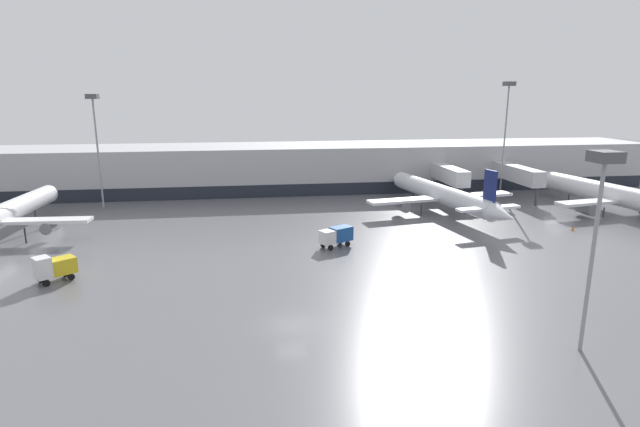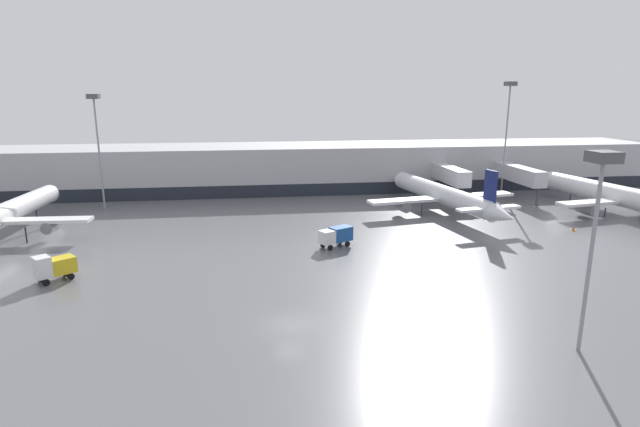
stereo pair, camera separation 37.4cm
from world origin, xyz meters
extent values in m
plane|color=slate|center=(0.00, 0.00, 0.00)|extent=(320.00, 320.00, 0.00)
cube|color=#B2B2B7|center=(0.00, 62.00, 4.50)|extent=(160.00, 16.00, 9.00)
cube|color=#1E232D|center=(0.00, 53.95, 1.20)|extent=(156.80, 0.10, 2.40)
cube|color=#BCBCC1|center=(33.56, 47.72, 4.60)|extent=(2.60, 12.56, 2.80)
cylinder|color=#3F4247|center=(33.56, 42.04, 1.60)|extent=(0.44, 0.44, 3.20)
cube|color=#BCBCC1|center=(46.42, 46.72, 4.60)|extent=(2.60, 14.56, 2.80)
cylinder|color=#3F4247|center=(46.42, 40.04, 1.60)|extent=(0.44, 0.44, 3.20)
cone|color=white|center=(-35.23, 47.41, 3.35)|extent=(2.81, 3.21, 2.66)
cylinder|color=slate|center=(-29.44, 29.32, 1.95)|extent=(1.68, 2.81, 1.54)
cylinder|color=#2D2D33|center=(-35.59, 40.48, 1.05)|extent=(0.20, 0.20, 2.09)
cylinder|color=#2D2D33|center=(-32.36, 28.70, 1.05)|extent=(0.20, 0.20, 2.09)
cylinder|color=white|center=(56.13, 33.11, 3.00)|extent=(7.83, 30.65, 3.38)
cone|color=white|center=(53.61, 50.02, 3.00)|extent=(3.72, 4.15, 3.21)
cube|color=white|center=(56.25, 32.35, 2.32)|extent=(23.46, 6.13, 0.44)
cylinder|color=slate|center=(49.79, 31.39, 1.30)|extent=(2.28, 3.24, 1.86)
cylinder|color=#2D2D33|center=(54.67, 42.90, 0.74)|extent=(0.20, 0.20, 1.48)
cylinder|color=#2D2D33|center=(52.67, 31.05, 0.74)|extent=(0.20, 0.20, 1.48)
cylinder|color=#2D2D33|center=(60.05, 32.15, 0.74)|extent=(0.20, 0.20, 1.48)
cylinder|color=silver|center=(27.93, 37.99, 3.12)|extent=(7.63, 28.03, 2.98)
cone|color=silver|center=(25.31, 53.37, 3.12)|extent=(3.34, 3.71, 2.83)
cone|color=silver|center=(30.65, 22.03, 3.12)|extent=(3.39, 4.86, 2.68)
cube|color=silver|center=(28.05, 37.31, 2.53)|extent=(25.77, 7.03, 0.44)
cube|color=silver|center=(30.09, 25.33, 3.42)|extent=(9.88, 3.16, 0.35)
cube|color=navy|center=(30.09, 25.33, 6.41)|extent=(0.77, 2.50, 4.79)
cylinder|color=slate|center=(20.96, 36.10, 1.63)|extent=(2.12, 3.26, 1.64)
cylinder|color=slate|center=(35.13, 38.51, 1.63)|extent=(2.12, 3.26, 1.64)
cylinder|color=#2D2D33|center=(26.40, 46.94, 0.89)|extent=(0.20, 0.20, 1.78)
cylinder|color=#2D2D33|center=(24.11, 35.93, 0.89)|extent=(0.20, 0.20, 1.78)
cylinder|color=#2D2D33|center=(32.21, 37.31, 0.89)|extent=(0.20, 0.20, 1.78)
cube|color=gold|center=(-22.83, 14.10, 1.53)|extent=(3.03, 2.93, 1.66)
cube|color=silver|center=(-24.36, 12.90, 1.79)|extent=(2.24, 2.28, 2.19)
cylinder|color=black|center=(-23.89, 12.21, 0.35)|extent=(0.70, 0.63, 0.70)
cylinder|color=black|center=(-24.91, 13.51, 0.35)|extent=(0.70, 0.63, 0.70)
cylinder|color=black|center=(-21.99, 13.71, 0.35)|extent=(0.70, 0.63, 0.70)
cylinder|color=black|center=(-23.01, 15.01, 0.35)|extent=(0.70, 0.63, 0.70)
cube|color=#19478C|center=(8.34, 21.66, 1.61)|extent=(3.23, 2.81, 1.82)
cube|color=silver|center=(6.39, 20.61, 1.54)|extent=(2.25, 2.23, 1.67)
cylinder|color=black|center=(6.70, 19.90, 0.35)|extent=(0.73, 0.55, 0.70)
cylinder|color=black|center=(5.97, 21.25, 0.35)|extent=(0.73, 0.55, 0.70)
cylinder|color=black|center=(9.14, 21.21, 0.35)|extent=(0.73, 0.55, 0.70)
cylinder|color=black|center=(8.41, 22.57, 0.35)|extent=(0.73, 0.55, 0.70)
cone|color=orange|center=(42.60, 24.11, 0.29)|extent=(0.45, 0.45, 0.59)
cylinder|color=gray|center=(45.36, 50.66, 10.25)|extent=(0.30, 0.30, 20.49)
cube|color=#4C4C51|center=(45.36, 50.66, 20.89)|extent=(1.80, 1.80, 0.80)
cylinder|color=gray|center=(21.51, -7.43, 7.21)|extent=(0.30, 0.30, 14.42)
cube|color=#4C4C51|center=(21.51, -7.43, 14.82)|extent=(1.80, 1.80, 0.80)
cylinder|color=gray|center=(-27.99, 49.03, 9.13)|extent=(0.30, 0.30, 18.26)
cube|color=#4C4C51|center=(-27.99, 49.03, 18.66)|extent=(1.80, 1.80, 0.80)
camera|label=1|loc=(-3.17, -38.88, 19.08)|focal=28.00mm
camera|label=2|loc=(-2.80, -38.93, 19.08)|focal=28.00mm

